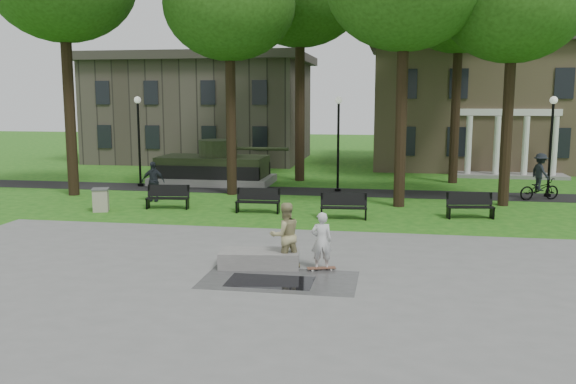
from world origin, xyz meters
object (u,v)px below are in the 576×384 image
(friend_watching, at_px, (285,235))
(park_bench_0, at_px, (168,196))
(trash_bin, at_px, (101,200))
(skateboarder, at_px, (321,241))
(cyclist, at_px, (540,181))
(concrete_block, at_px, (259,258))

(friend_watching, height_order, park_bench_0, friend_watching)
(trash_bin, bearing_deg, skateboarder, -35.32)
(skateboarder, xyz_separation_m, park_bench_0, (-7.50, 8.20, -0.29))
(friend_watching, distance_m, cyclist, 16.26)
(park_bench_0, xyz_separation_m, trash_bin, (-2.52, -1.10, -0.04))
(concrete_block, distance_m, skateboarder, 1.82)
(park_bench_0, relative_size, trash_bin, 1.92)
(cyclist, relative_size, park_bench_0, 1.17)
(concrete_block, xyz_separation_m, park_bench_0, (-5.77, 8.22, 0.28))
(friend_watching, height_order, trash_bin, friend_watching)
(skateboarder, height_order, cyclist, cyclist)
(friend_watching, bearing_deg, park_bench_0, -81.94)
(cyclist, height_order, park_bench_0, cyclist)
(skateboarder, distance_m, friend_watching, 1.01)
(concrete_block, bearing_deg, friend_watching, 1.38)
(friend_watching, bearing_deg, cyclist, -156.31)
(park_bench_0, bearing_deg, skateboarder, -54.09)
(cyclist, height_order, trash_bin, cyclist)
(skateboarder, distance_m, cyclist, 15.69)
(concrete_block, height_order, park_bench_0, park_bench_0)
(cyclist, distance_m, trash_bin, 19.54)
(skateboarder, height_order, park_bench_0, skateboarder)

